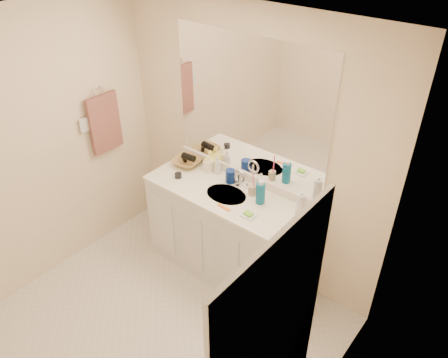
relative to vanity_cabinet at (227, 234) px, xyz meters
name	(u,v)px	position (x,y,z in m)	size (l,w,h in m)	color
floor	(149,338)	(0.00, -1.02, -0.42)	(2.60, 2.60, 0.00)	silver
ceiling	(104,39)	(0.00, -1.02, 1.97)	(2.60, 2.60, 0.02)	white
wall_back	(248,148)	(0.00, 0.28, 0.77)	(2.60, 0.02, 2.40)	#F5E0C0
wall_left	(25,160)	(-1.30, -1.02, 0.77)	(0.02, 2.60, 2.40)	#F5E0C0
wall_right	(303,326)	(1.30, -1.02, 0.77)	(0.02, 2.60, 2.40)	#F5E0C0
vanity_cabinet	(227,234)	(0.00, 0.00, 0.00)	(1.50, 0.55, 0.85)	silver
countertop	(228,195)	(0.00, 0.00, 0.44)	(1.52, 0.57, 0.03)	white
backsplash	(246,176)	(0.00, 0.26, 0.50)	(1.52, 0.03, 0.08)	white
sink_basin	(226,195)	(0.00, -0.02, 0.44)	(0.37, 0.37, 0.02)	beige
faucet	(239,180)	(0.00, 0.16, 0.51)	(0.02, 0.02, 0.11)	silver
mirror	(249,109)	(0.00, 0.27, 1.14)	(1.48, 0.01, 1.20)	white
blue_mug	(230,176)	(-0.09, 0.15, 0.52)	(0.09, 0.09, 0.12)	navy
tan_cup	(252,190)	(0.17, 0.11, 0.50)	(0.06, 0.06, 0.09)	tan
toothbrush	(254,180)	(0.18, 0.11, 0.60)	(0.01, 0.01, 0.19)	#FF4368
mouthwash_bottle	(261,193)	(0.29, 0.06, 0.55)	(0.08, 0.08, 0.18)	#0B5D85
clear_pump_bottle	(301,205)	(0.63, 0.13, 0.55)	(0.07, 0.07, 0.19)	silver
soap_dish	(248,215)	(0.32, -0.15, 0.46)	(0.11, 0.09, 0.01)	white
green_soap	(248,214)	(0.32, -0.15, 0.48)	(0.07, 0.05, 0.02)	#7BD834
orange_comb	(224,208)	(0.11, -0.18, 0.46)	(0.13, 0.03, 0.01)	orange
dark_jar	(178,175)	(-0.50, -0.09, 0.48)	(0.06, 0.06, 0.04)	black
soap_bottle_white	(218,165)	(-0.27, 0.20, 0.54)	(0.06, 0.06, 0.17)	white
soap_bottle_cream	(209,164)	(-0.36, 0.17, 0.53)	(0.07, 0.07, 0.16)	#FFF3CF
soap_bottle_yellow	(210,159)	(-0.38, 0.22, 0.54)	(0.14, 0.14, 0.18)	#F8F961
wicker_basket	(187,162)	(-0.59, 0.13, 0.49)	(0.26, 0.26, 0.06)	#A37E41
hair_dryer	(189,157)	(-0.57, 0.13, 0.54)	(0.06, 0.06, 0.13)	black
towel_ring	(98,92)	(-1.27, -0.25, 1.12)	(0.11, 0.11, 0.01)	silver
hand_towel	(105,123)	(-1.25, -0.25, 0.82)	(0.04, 0.32, 0.55)	brown
switch_plate	(84,125)	(-1.27, -0.45, 0.88)	(0.01, 0.09, 0.13)	silver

